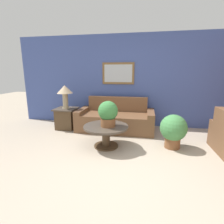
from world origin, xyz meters
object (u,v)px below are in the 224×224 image
object	(u,v)px
side_table	(66,118)
potted_plant_floor	(173,130)
coffee_table	(106,131)
potted_plant_on_table	(108,113)
table_lamp	(65,92)
couch_main	(116,120)

from	to	relation	value
side_table	potted_plant_floor	xyz separation A→B (m)	(2.74, -0.80, 0.10)
coffee_table	potted_plant_on_table	world-z (taller)	potted_plant_on_table
table_lamp	potted_plant_on_table	world-z (taller)	table_lamp
coffee_table	potted_plant_floor	xyz separation A→B (m)	(1.38, 0.21, 0.06)
couch_main	potted_plant_floor	bearing A→B (deg)	-34.34
side_table	potted_plant_floor	bearing A→B (deg)	-16.26
coffee_table	table_lamp	world-z (taller)	table_lamp
potted_plant_floor	table_lamp	bearing A→B (deg)	163.74
couch_main	table_lamp	world-z (taller)	table_lamp
potted_plant_floor	side_table	bearing A→B (deg)	163.74
side_table	potted_plant_floor	size ratio (longest dim) A/B	0.81
potted_plant_on_table	side_table	bearing A→B (deg)	143.87
side_table	couch_main	bearing A→B (deg)	5.63
side_table	potted_plant_on_table	xyz separation A→B (m)	(1.42, -1.03, 0.45)
potted_plant_on_table	potted_plant_floor	distance (m)	1.39
table_lamp	potted_plant_floor	distance (m)	2.93
side_table	potted_plant_on_table	distance (m)	1.81
coffee_table	table_lamp	bearing A→B (deg)	143.56
side_table	table_lamp	size ratio (longest dim) A/B	0.91
potted_plant_on_table	potted_plant_floor	bearing A→B (deg)	9.93
couch_main	coffee_table	bearing A→B (deg)	-90.48
potted_plant_floor	couch_main	bearing A→B (deg)	145.66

